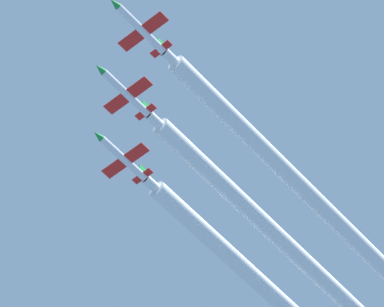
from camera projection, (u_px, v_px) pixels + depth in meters
jet_lead at (139, 28)px, 220.97m from camera, size 9.16×13.34×3.21m
jet_second_echelon at (124, 92)px, 227.05m from camera, size 9.16×13.34×3.21m
jet_third_echelon at (122, 157)px, 232.77m from camera, size 9.16×13.34×3.21m
smoke_trail_lead at (298, 184)px, 239.62m from camera, size 3.22×70.85×3.22m
smoke_trail_second_echelon at (287, 245)px, 246.53m from camera, size 3.22×74.60×3.22m
smoke_trail_third_echelon at (277, 298)px, 251.73m from camera, size 3.22×72.27×3.22m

